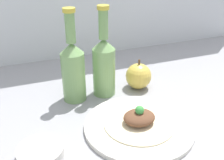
{
  "coord_description": "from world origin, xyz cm",
  "views": [
    {
      "loc": [
        -24.07,
        -55.04,
        42.97
      ],
      "look_at": [
        -0.41,
        5.85,
        9.99
      ],
      "focal_mm": 42.0,
      "sensor_mm": 36.0,
      "label": 1
    }
  ],
  "objects": [
    {
      "name": "dipping_bowl",
      "position": [
        -22.7,
        -6.36,
        1.29
      ],
      "size": [
        10.66,
        10.66,
        2.59
      ],
      "color": "silver",
      "rests_on": "ground_plane"
    },
    {
      "name": "plated_food",
      "position": [
        3.18,
        -4.64,
        2.62
      ],
      "size": [
        18.75,
        18.75,
        5.46
      ],
      "color": "beige",
      "rests_on": "plate"
    },
    {
      "name": "cider_bottle_left",
      "position": [
        -8.94,
        16.34,
        10.53
      ],
      "size": [
        7.2,
        7.2,
        28.55
      ],
      "color": "#729E5B",
      "rests_on": "ground_plane"
    },
    {
      "name": "plate",
      "position": [
        3.18,
        -4.64,
        0.8
      ],
      "size": [
        29.19,
        29.19,
        1.51
      ],
      "color": "silver",
      "rests_on": "ground_plane"
    },
    {
      "name": "ground_plane",
      "position": [
        0.0,
        0.0,
        -2.0
      ],
      "size": [
        180.0,
        110.0,
        4.0
      ],
      "primitive_type": "cube",
      "color": "gray"
    },
    {
      "name": "apple",
      "position": [
        13.03,
        15.73,
        4.36
      ],
      "size": [
        8.71,
        8.71,
        10.37
      ],
      "color": "gold",
      "rests_on": "ground_plane"
    },
    {
      "name": "cider_bottle_right",
      "position": [
        0.94,
        16.34,
        10.53
      ],
      "size": [
        7.2,
        7.2,
        28.55
      ],
      "color": "#729E5B",
      "rests_on": "ground_plane"
    }
  ]
}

